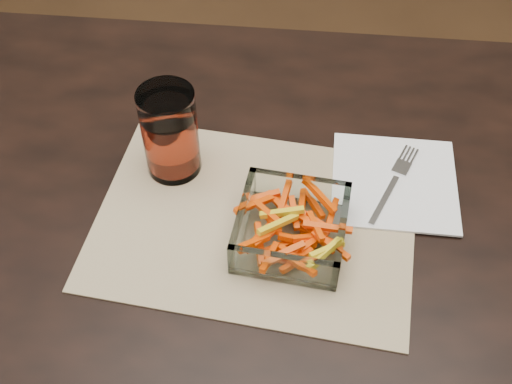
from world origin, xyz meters
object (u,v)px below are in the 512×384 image
glass_bowl (291,229)px  tumbler (170,135)px  fork (394,181)px  dining_table (344,257)px

glass_bowl → tumbler: (-0.19, 0.12, 0.04)m
tumbler → fork: tumbler is taller
glass_bowl → tumbler: 0.23m
dining_table → fork: size_ratio=9.73×
tumbler → fork: size_ratio=0.88×
dining_table → glass_bowl: glass_bowl is taller
glass_bowl → fork: 0.19m
glass_bowl → fork: bearing=38.7°
glass_bowl → tumbler: size_ratio=1.10×
dining_table → glass_bowl: (-0.08, -0.04, 0.11)m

